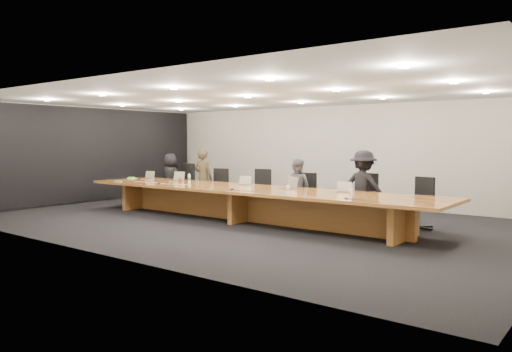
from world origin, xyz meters
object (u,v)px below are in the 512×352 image
Objects in this scene: conference_table at (248,198)px; water_bottle at (189,179)px; person_d at (363,187)px; laptop_a at (148,175)px; person_c at (297,188)px; mic_center at (232,189)px; chair_mid_left at (259,190)px; laptop_e at (343,187)px; amber_mug at (180,180)px; mic_right at (346,198)px; person_a at (170,178)px; paper_cup_near at (288,188)px; paper_cup_far at (350,191)px; laptop_c at (244,181)px; laptop_d at (288,183)px; chair_mid_right at (305,195)px; av_box at (118,181)px; chair_left at (217,188)px; laptop_b at (177,176)px; chair_far_left at (183,183)px; chair_right at (363,198)px; mic_left at (159,183)px; person_b at (203,178)px; chair_far_right at (418,203)px.

conference_table is 40.10× the size of water_bottle.
laptop_a is (-6.04, -0.83, 0.06)m from person_d.
person_c is 12.15× the size of mic_center.
chair_mid_left reaches higher than laptop_e.
amber_mug is 1.03× the size of mic_right.
person_a is 4.85m from paper_cup_near.
person_c is 14.51× the size of paper_cup_far.
laptop_e is 2.36m from mic_center.
laptop_c is 0.82× the size of laptop_d.
chair_mid_right is 4.86m from av_box.
water_bottle is 2.36× the size of paper_cup_far.
chair_left is 3.16m from paper_cup_near.
laptop_a is 0.98× the size of laptop_c.
laptop_b is 2.15m from laptop_c.
chair_left is 4.44m from paper_cup_far.
chair_far_left is 4.00× the size of laptop_e.
laptop_d is 1.96× the size of av_box.
mic_right is (4.76, -1.78, 0.22)m from chair_left.
chair_mid_left is 1.41m from chair_mid_right.
chair_right is at bearing 18.47° from water_bottle.
chair_mid_right is at bearing 69.24° from mic_center.
chair_far_left is at bearing 134.14° from amber_mug.
chair_mid_left is 2.18m from laptop_b.
person_d is at bearing -9.92° from chair_mid_left.
chair_right is at bearing -59.89° from person_d.
person_c is at bearing 20.55° from amber_mug.
person_a is 1.86m from av_box.
person_c is at bearing -2.23° from laptop_a.
mic_right is at bearing -38.39° from laptop_c.
mic_left reaches higher than conference_table.
conference_table is at bearing 90.10° from mic_center.
mic_right is (5.15, -0.10, -0.00)m from mic_left.
chair_mid_left is at bearing -169.61° from chair_right.
person_d is at bearing -168.03° from person_a.
laptop_a is (-1.34, -0.80, 0.07)m from person_b.
laptop_e is 1.61× the size of av_box.
person_b is 5.43× the size of laptop_c.
amber_mug is (-0.43, 0.11, -0.06)m from water_bottle.
laptop_b reaches higher than laptop_e.
laptop_b is at bearing 159.34° from water_bottle.
person_d reaches higher than mic_right.
water_bottle is at bearing -147.99° from chair_far_right.
av_box is (-6.07, -1.07, -0.03)m from paper_cup_far.
water_bottle is at bearing -150.37° from laptop_d.
conference_table is 2.25m from laptop_e.
chair_right reaches higher than amber_mug.
chair_far_right is 5.79m from amber_mug.
person_c is at bearing 141.35° from mic_right.
paper_cup_near is (3.25, 0.05, -0.01)m from amber_mug.
person_b is (-2.46, 1.14, 0.27)m from conference_table.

